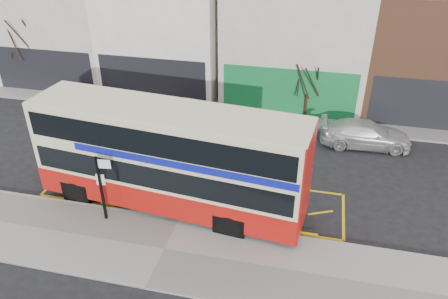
% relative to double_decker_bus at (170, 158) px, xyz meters
% --- Properties ---
extents(ground, '(120.00, 120.00, 0.00)m').
position_rel_double_decker_bus_xyz_m(ground, '(0.64, -0.71, -2.52)').
color(ground, black).
rests_on(ground, ground).
extents(pavement, '(40.00, 4.00, 0.15)m').
position_rel_double_decker_bus_xyz_m(pavement, '(0.64, -3.01, -2.45)').
color(pavement, gray).
rests_on(pavement, ground).
extents(kerb, '(40.00, 0.15, 0.15)m').
position_rel_double_decker_bus_xyz_m(kerb, '(0.64, -1.09, -2.45)').
color(kerb, gray).
rests_on(kerb, ground).
extents(far_pavement, '(50.00, 3.00, 0.15)m').
position_rel_double_decker_bus_xyz_m(far_pavement, '(0.64, 10.29, -2.45)').
color(far_pavement, gray).
rests_on(far_pavement, ground).
extents(road_markings, '(14.00, 3.40, 0.01)m').
position_rel_double_decker_bus_xyz_m(road_markings, '(0.64, 0.89, -2.52)').
color(road_markings, '#E4AF0C').
rests_on(road_markings, ground).
extents(terrace_far_left, '(8.00, 8.01, 10.80)m').
position_rel_double_decker_bus_xyz_m(terrace_far_left, '(-12.86, 14.27, 2.30)').
color(terrace_far_left, beige).
rests_on(terrace_far_left, ground).
extents(terrace_left, '(8.00, 8.01, 11.80)m').
position_rel_double_decker_bus_xyz_m(terrace_left, '(-4.86, 14.28, 2.80)').
color(terrace_left, white).
rests_on(terrace_left, ground).
extents(terrace_green_shop, '(9.00, 8.01, 11.30)m').
position_rel_double_decker_bus_xyz_m(terrace_green_shop, '(4.14, 14.27, 2.55)').
color(terrace_green_shop, beige).
rests_on(terrace_green_shop, ground).
extents(terrace_right, '(9.00, 8.01, 10.30)m').
position_rel_double_decker_bus_xyz_m(terrace_right, '(13.14, 14.27, 2.05)').
color(terrace_right, brown).
rests_on(terrace_right, ground).
extents(double_decker_bus, '(12.22, 3.98, 4.80)m').
position_rel_double_decker_bus_xyz_m(double_decker_bus, '(0.00, 0.00, 0.00)').
color(double_decker_bus, beige).
rests_on(double_decker_bus, ground).
extents(bus_stop_post, '(0.78, 0.16, 3.13)m').
position_rel_double_decker_bus_xyz_m(bus_stop_post, '(-2.39, -1.76, -0.50)').
color(bus_stop_post, black).
rests_on(bus_stop_post, pavement).
extents(car_silver, '(4.32, 2.14, 1.42)m').
position_rel_double_decker_bus_xyz_m(car_silver, '(-9.28, 8.85, -1.81)').
color(car_silver, '#B1B0B5').
rests_on(car_silver, ground).
extents(car_grey, '(3.87, 1.84, 1.23)m').
position_rel_double_decker_bus_xyz_m(car_grey, '(-1.65, 8.44, -1.91)').
color(car_grey, '#424349').
rests_on(car_grey, ground).
extents(car_white, '(5.09, 2.32, 1.44)m').
position_rel_double_decker_bus_xyz_m(car_white, '(8.78, 7.60, -1.80)').
color(car_white, '#BCBCBC').
rests_on(car_white, ground).
extents(street_tree_left, '(3.09, 3.09, 6.67)m').
position_rel_double_decker_bus_xyz_m(street_tree_left, '(-14.30, 10.83, 2.03)').
color(street_tree_left, black).
rests_on(street_tree_left, ground).
extents(street_tree_right, '(2.13, 2.13, 4.59)m').
position_rel_double_decker_bus_xyz_m(street_tree_right, '(5.25, 10.33, 0.60)').
color(street_tree_right, black).
rests_on(street_tree_right, ground).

